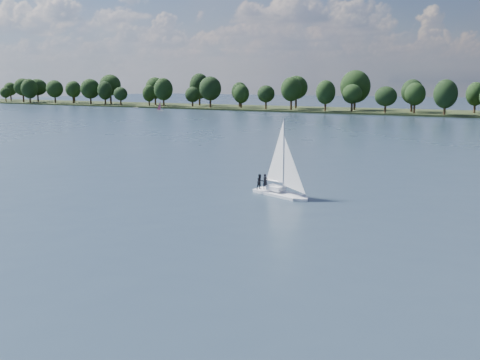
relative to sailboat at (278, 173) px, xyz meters
The scene contains 5 objects.
ground 59.95m from the sailboat, 81.31° to the left, with size 700.00×700.00×0.00m, color #233342.
sailboat is the anchor object (origin of this frame).
dinghy_pink 179.46m from the sailboat, 132.00° to the left, with size 3.16×2.40×4.72m.
pontoon 209.28m from the sailboat, 134.67° to the left, with size 4.00×2.00×0.50m, color #4F5254.
treeline 167.90m from the sailboat, 89.19° to the left, with size 562.44×73.96×18.75m.
Camera 1 is at (16.54, -13.49, 12.91)m, focal length 40.00 mm.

